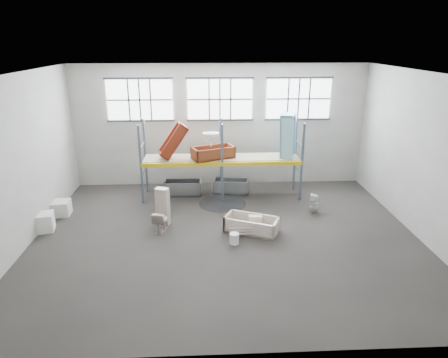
{
  "coord_description": "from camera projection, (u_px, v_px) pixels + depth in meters",
  "views": [
    {
      "loc": [
        -0.62,
        -11.32,
        5.9
      ],
      "look_at": [
        0.0,
        1.5,
        1.4
      ],
      "focal_mm": 32.12,
      "sensor_mm": 36.0,
      "label": 1
    }
  ],
  "objects": [
    {
      "name": "sink_on_shelf",
      "position": [
        211.0,
        145.0,
        15.11
      ],
      "size": [
        0.62,
        0.49,
        0.54
      ],
      "primitive_type": "imported",
      "rotation": [
        0.0,
        0.0,
        0.04
      ],
      "color": "white",
      "rests_on": "rust_tub_flat"
    },
    {
      "name": "rack_beam_front",
      "position": [
        222.0,
        164.0,
        14.88
      ],
      "size": [
        6.0,
        0.1,
        0.14
      ],
      "primitive_type": "cube",
      "color": "yellow",
      "rests_on": "floor"
    },
    {
      "name": "floor",
      "position": [
        226.0,
        238.0,
        12.66
      ],
      "size": [
        12.0,
        10.0,
        0.1
      ],
      "primitive_type": "cube",
      "color": "#403A37",
      "rests_on": "ground"
    },
    {
      "name": "wall_back",
      "position": [
        220.0,
        126.0,
        16.58
      ],
      "size": [
        12.0,
        0.1,
        5.0
      ],
      "primitive_type": "cube",
      "color": "#9E9A93",
      "rests_on": "ground"
    },
    {
      "name": "window_left",
      "position": [
        140.0,
        100.0,
        15.96
      ],
      "size": [
        2.6,
        0.04,
        1.6
      ],
      "primitive_type": "cube",
      "color": "white",
      "rests_on": "wall_back"
    },
    {
      "name": "rack_upright_ra",
      "position": [
        302.0,
        163.0,
        15.02
      ],
      "size": [
        0.08,
        0.08,
        3.0
      ],
      "primitive_type": "cube",
      "color": "slate",
      "rests_on": "floor"
    },
    {
      "name": "rack_upright_la",
      "position": [
        141.0,
        165.0,
        14.75
      ],
      "size": [
        0.08,
        0.08,
        3.0
      ],
      "primitive_type": "cube",
      "color": "slate",
      "rests_on": "floor"
    },
    {
      "name": "cistern_tall",
      "position": [
        163.0,
        207.0,
        13.26
      ],
      "size": [
        0.48,
        0.39,
        1.3
      ],
      "primitive_type": "cube",
      "rotation": [
        0.0,
        0.0,
        -0.31
      ],
      "color": "#C2A99E",
      "rests_on": "floor"
    },
    {
      "name": "toilet_beige",
      "position": [
        161.0,
        221.0,
        12.91
      ],
      "size": [
        0.56,
        0.76,
        0.7
      ],
      "primitive_type": "imported",
      "rotation": [
        0.0,
        0.0,
        2.88
      ],
      "color": "beige",
      "rests_on": "floor"
    },
    {
      "name": "rack_upright_ma",
      "position": [
        222.0,
        164.0,
        14.88
      ],
      "size": [
        0.08,
        0.08,
        3.0
      ],
      "primitive_type": "cube",
      "color": "slate",
      "rests_on": "floor"
    },
    {
      "name": "bathtub_beige",
      "position": [
        252.0,
        224.0,
        12.9
      ],
      "size": [
        1.87,
        1.41,
        0.5
      ],
      "primitive_type": null,
      "rotation": [
        0.0,
        0.0,
        -0.41
      ],
      "color": "beige",
      "rests_on": "floor"
    },
    {
      "name": "carton_near",
      "position": [
        42.0,
        222.0,
        12.94
      ],
      "size": [
        0.8,
        0.72,
        0.59
      ],
      "primitive_type": "cube",
      "rotation": [
        0.0,
        0.0,
        0.21
      ],
      "color": "white",
      "rests_on": "floor"
    },
    {
      "name": "ceiling",
      "position": [
        227.0,
        72.0,
        10.97
      ],
      "size": [
        12.0,
        10.0,
        0.1
      ],
      "primitive_type": "cube",
      "color": "silver",
      "rests_on": "ground"
    },
    {
      "name": "rack_beam_back",
      "position": [
        221.0,
        155.0,
        16.01
      ],
      "size": [
        6.0,
        0.1,
        0.14
      ],
      "primitive_type": "cube",
      "color": "yellow",
      "rests_on": "floor"
    },
    {
      "name": "carton_far",
      "position": [
        61.0,
        208.0,
        14.12
      ],
      "size": [
        0.67,
        0.67,
        0.52
      ],
      "primitive_type": "cube",
      "rotation": [
        0.0,
        0.0,
        0.08
      ],
      "color": "silver",
      "rests_on": "floor"
    },
    {
      "name": "wet_patch",
      "position": [
        222.0,
        203.0,
        15.19
      ],
      "size": [
        1.8,
        1.8,
        0.0
      ],
      "primitive_type": "cylinder",
      "color": "black",
      "rests_on": "floor"
    },
    {
      "name": "sink_in_tub",
      "position": [
        240.0,
        224.0,
        13.11
      ],
      "size": [
        0.46,
        0.46,
        0.13
      ],
      "primitive_type": "imported",
      "rotation": [
        0.0,
        0.0,
        -0.2
      ],
      "color": "beige",
      "rests_on": "bathtub_beige"
    },
    {
      "name": "steel_tub_left",
      "position": [
        183.0,
        187.0,
        16.04
      ],
      "size": [
        1.51,
        0.74,
        0.55
      ],
      "primitive_type": null,
      "rotation": [
        0.0,
        0.0,
        -0.03
      ],
      "color": "#9E9FA5",
      "rests_on": "floor"
    },
    {
      "name": "window_right",
      "position": [
        298.0,
        99.0,
        16.26
      ],
      "size": [
        2.6,
        0.04,
        1.6
      ],
      "primitive_type": "cube",
      "color": "white",
      "rests_on": "wall_back"
    },
    {
      "name": "window_mid",
      "position": [
        220.0,
        99.0,
        16.11
      ],
      "size": [
        2.6,
        0.04,
        1.6
      ],
      "primitive_type": "cube",
      "color": "white",
      "rests_on": "wall_back"
    },
    {
      "name": "cistern_spare",
      "position": [
        255.0,
        222.0,
        13.02
      ],
      "size": [
        0.45,
        0.24,
        0.41
      ],
      "primitive_type": "cube",
      "rotation": [
        0.0,
        0.0,
        -0.09
      ],
      "color": "beige",
      "rests_on": "bathtub_beige"
    },
    {
      "name": "bucket",
      "position": [
        234.0,
        239.0,
        12.16
      ],
      "size": [
        0.38,
        0.38,
        0.33
      ],
      "primitive_type": "cylinder",
      "rotation": [
        0.0,
        0.0,
        -0.43
      ],
      "color": "white",
      "rests_on": "floor"
    },
    {
      "name": "wall_left",
      "position": [
        17.0,
        164.0,
        11.54
      ],
      "size": [
        0.1,
        10.0,
        5.0
      ],
      "primitive_type": "cube",
      "color": "#A19C94",
      "rests_on": "ground"
    },
    {
      "name": "steel_tub_right",
      "position": [
        231.0,
        186.0,
        16.27
      ],
      "size": [
        1.49,
        0.87,
        0.51
      ],
      "primitive_type": null,
      "rotation": [
        0.0,
        0.0,
        -0.17
      ],
      "color": "#B2B6B9",
      "rests_on": "floor"
    },
    {
      "name": "rack_upright_rb",
      "position": [
        295.0,
        154.0,
        16.15
      ],
      "size": [
        0.08,
        0.08,
        3.0
      ],
      "primitive_type": "cube",
      "color": "slate",
      "rests_on": "floor"
    },
    {
      "name": "toilet_white",
      "position": [
        315.0,
        203.0,
        14.26
      ],
      "size": [
        0.4,
        0.39,
        0.71
      ],
      "primitive_type": "imported",
      "rotation": [
        0.0,
        0.0,
        -1.83
      ],
      "color": "white",
      "rests_on": "floor"
    },
    {
      "name": "wall_right",
      "position": [
        426.0,
        158.0,
        12.09
      ],
      "size": [
        0.1,
        10.0,
        5.0
      ],
      "primitive_type": "cube",
      "color": "#9C9890",
      "rests_on": "ground"
    },
    {
      "name": "rust_tub_flat",
      "position": [
        213.0,
        152.0,
        15.21
      ],
      "size": [
        1.74,
        1.28,
        0.44
      ],
      "primitive_type": null,
      "rotation": [
        0.0,
        0.0,
        0.39
      ],
      "color": "brown",
      "rests_on": "shelf_deck"
    },
    {
      "name": "blue_tub_upright",
      "position": [
        288.0,
        136.0,
        15.24
      ],
      "size": [
        0.79,
        0.94,
        1.71
      ],
      "primitive_type": null,
      "rotation": [
        0.0,
        1.54,
        -0.37
      ],
      "color": "#89C1D4",
      "rests_on": "shelf_deck"
    },
    {
      "name": "rack_upright_mb",
      "position": [
        221.0,
        155.0,
        16.01
      ],
      "size": [
        0.08,
        0.08,
        3.0
      ],
      "primitive_type": "cube",
      "color": "slate",
      "rests_on": "floor"
    },
    {
      "name": "rust_tub_tilted",
      "position": [
        173.0,
        141.0,
        15.02
      ],
      "size": [
        1.24,
        0.85,
        1.39
      ],
      "primitive_type": null,
      "rotation": [
        0.0,
        -0.96,
        0.17
      ],
      "color": "maroon",
      "rests_on": "shelf_deck"
    },
    {
      "name": "rack_upright_lb",
      "position": [
        145.0,
        156.0,
        15.88
      ],
      "size": [
        0.08,
        0.08,
        3.0
      ],
      "primitive_type": "cube",
      "color": "slate",
      "rests_on": "floor"
    },
    {
      "name": "shelf_deck",
      "position": [
        221.0,
        157.0,
        15.42
      ],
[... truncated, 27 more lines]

